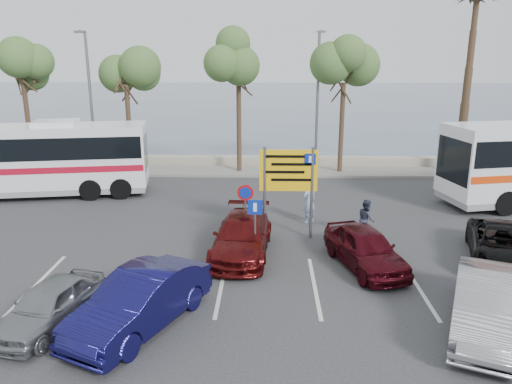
{
  "coord_description": "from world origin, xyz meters",
  "views": [
    {
      "loc": [
        0.23,
        -15.16,
        7.02
      ],
      "look_at": [
        -0.22,
        3.0,
        1.9
      ],
      "focal_mm": 35.0,
      "sensor_mm": 36.0,
      "label": 1
    }
  ],
  "objects_px": {
    "direction_sign": "(288,177)",
    "suv_black": "(503,245)",
    "coach_bus_left": "(21,162)",
    "car_blue": "(140,301)",
    "car_silver_b": "(488,305)",
    "car_maroon": "(242,236)",
    "street_lamp_left": "(90,96)",
    "pedestrian_far": "(366,219)",
    "pedestrian_near": "(309,202)",
    "car_silver_a": "(50,305)",
    "street_lamp_right": "(318,96)",
    "car_red": "(365,248)"
  },
  "relations": [
    {
      "from": "direction_sign",
      "to": "suv_black",
      "type": "bearing_deg",
      "value": -16.62
    },
    {
      "from": "coach_bus_left",
      "to": "car_blue",
      "type": "height_order",
      "value": "coach_bus_left"
    },
    {
      "from": "car_silver_b",
      "to": "car_maroon",
      "type": "bearing_deg",
      "value": 165.46
    },
    {
      "from": "street_lamp_left",
      "to": "car_blue",
      "type": "relative_size",
      "value": 1.74
    },
    {
      "from": "car_blue",
      "to": "pedestrian_far",
      "type": "distance_m",
      "value": 9.85
    },
    {
      "from": "car_blue",
      "to": "pedestrian_far",
      "type": "bearing_deg",
      "value": 68.49
    },
    {
      "from": "pedestrian_near",
      "to": "car_silver_b",
      "type": "bearing_deg",
      "value": 77.45
    },
    {
      "from": "street_lamp_left",
      "to": "car_silver_b",
      "type": "height_order",
      "value": "street_lamp_left"
    },
    {
      "from": "direction_sign",
      "to": "car_silver_a",
      "type": "xyz_separation_m",
      "value": [
        -6.49,
        -6.7,
        -1.82
      ]
    },
    {
      "from": "car_silver_a",
      "to": "pedestrian_far",
      "type": "bearing_deg",
      "value": 50.96
    },
    {
      "from": "street_lamp_right",
      "to": "car_maroon",
      "type": "bearing_deg",
      "value": -107.06
    },
    {
      "from": "car_blue",
      "to": "car_maroon",
      "type": "distance_m",
      "value": 5.55
    },
    {
      "from": "car_blue",
      "to": "coach_bus_left",
      "type": "bearing_deg",
      "value": 151.13
    },
    {
      "from": "street_lamp_right",
      "to": "car_silver_b",
      "type": "height_order",
      "value": "street_lamp_right"
    },
    {
      "from": "car_silver_a",
      "to": "car_blue",
      "type": "relative_size",
      "value": 0.78
    },
    {
      "from": "coach_bus_left",
      "to": "direction_sign",
      "type": "bearing_deg",
      "value": -22.9
    },
    {
      "from": "car_silver_a",
      "to": "car_blue",
      "type": "bearing_deg",
      "value": 15.56
    },
    {
      "from": "pedestrian_near",
      "to": "pedestrian_far",
      "type": "bearing_deg",
      "value": 103.01
    },
    {
      "from": "car_silver_a",
      "to": "car_maroon",
      "type": "xyz_separation_m",
      "value": [
        4.8,
        5.0,
        0.07
      ]
    },
    {
      "from": "pedestrian_far",
      "to": "car_silver_a",
      "type": "bearing_deg",
      "value": 120.36
    },
    {
      "from": "car_silver_b",
      "to": "street_lamp_right",
      "type": "bearing_deg",
      "value": 122.32
    },
    {
      "from": "car_silver_b",
      "to": "coach_bus_left",
      "type": "bearing_deg",
      "value": 168.4
    },
    {
      "from": "car_maroon",
      "to": "car_silver_a",
      "type": "bearing_deg",
      "value": -129.68
    },
    {
      "from": "street_lamp_left",
      "to": "direction_sign",
      "type": "bearing_deg",
      "value": -43.17
    },
    {
      "from": "pedestrian_near",
      "to": "pedestrian_far",
      "type": "distance_m",
      "value": 2.7
    },
    {
      "from": "street_lamp_left",
      "to": "street_lamp_right",
      "type": "distance_m",
      "value": 13.0
    },
    {
      "from": "coach_bus_left",
      "to": "car_blue",
      "type": "distance_m",
      "value": 15.13
    },
    {
      "from": "street_lamp_right",
      "to": "street_lamp_left",
      "type": "bearing_deg",
      "value": 180.0
    },
    {
      "from": "street_lamp_right",
      "to": "car_red",
      "type": "bearing_deg",
      "value": -87.81
    },
    {
      "from": "direction_sign",
      "to": "car_blue",
      "type": "distance_m",
      "value": 8.03
    },
    {
      "from": "coach_bus_left",
      "to": "car_maroon",
      "type": "xyz_separation_m",
      "value": [
        11.31,
        -7.19,
        -1.07
      ]
    },
    {
      "from": "street_lamp_right",
      "to": "car_red",
      "type": "relative_size",
      "value": 1.97
    },
    {
      "from": "pedestrian_near",
      "to": "street_lamp_right",
      "type": "bearing_deg",
      "value": -134.17
    },
    {
      "from": "street_lamp_left",
      "to": "car_blue",
      "type": "height_order",
      "value": "street_lamp_left"
    },
    {
      "from": "car_blue",
      "to": "suv_black",
      "type": "bearing_deg",
      "value": 46.61
    },
    {
      "from": "car_maroon",
      "to": "car_blue",
      "type": "bearing_deg",
      "value": -111.49
    },
    {
      "from": "street_lamp_left",
      "to": "pedestrian_near",
      "type": "bearing_deg",
      "value": -35.42
    },
    {
      "from": "street_lamp_left",
      "to": "street_lamp_right",
      "type": "bearing_deg",
      "value": 0.0
    },
    {
      "from": "street_lamp_left",
      "to": "suv_black",
      "type": "distance_m",
      "value": 22.51
    },
    {
      "from": "street_lamp_right",
      "to": "pedestrian_far",
      "type": "xyz_separation_m",
      "value": [
        1.05,
        -10.24,
        -3.83
      ]
    },
    {
      "from": "car_silver_b",
      "to": "pedestrian_far",
      "type": "relative_size",
      "value": 3.03
    },
    {
      "from": "car_maroon",
      "to": "street_lamp_right",
      "type": "bearing_deg",
      "value": 77.09
    },
    {
      "from": "street_lamp_right",
      "to": "pedestrian_near",
      "type": "height_order",
      "value": "street_lamp_right"
    },
    {
      "from": "direction_sign",
      "to": "car_red",
      "type": "relative_size",
      "value": 0.89
    },
    {
      "from": "direction_sign",
      "to": "car_red",
      "type": "xyz_separation_m",
      "value": [
        2.5,
        -2.73,
        -1.74
      ]
    },
    {
      "from": "car_silver_a",
      "to": "suv_black",
      "type": "height_order",
      "value": "suv_black"
    },
    {
      "from": "car_maroon",
      "to": "car_silver_b",
      "type": "relative_size",
      "value": 1.01
    },
    {
      "from": "street_lamp_right",
      "to": "coach_bus_left",
      "type": "bearing_deg",
      "value": -162.15
    },
    {
      "from": "street_lamp_left",
      "to": "car_red",
      "type": "relative_size",
      "value": 1.97
    },
    {
      "from": "car_silver_a",
      "to": "car_silver_b",
      "type": "bearing_deg",
      "value": 15.56
    }
  ]
}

